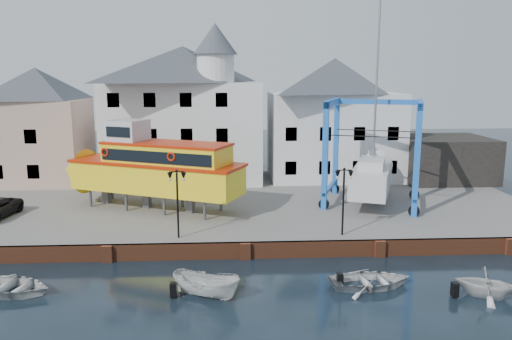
{
  "coord_description": "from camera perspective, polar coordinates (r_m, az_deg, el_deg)",
  "views": [
    {
      "loc": [
        -0.87,
        -27.83,
        10.68
      ],
      "look_at": [
        1.0,
        7.0,
        4.0
      ],
      "focal_mm": 35.0,
      "sensor_mm": 36.0,
      "label": 1
    }
  ],
  "objects": [
    {
      "name": "building_white_main",
      "position": [
        46.52,
        -8.05,
        6.62
      ],
      "size": [
        14.0,
        8.3,
        14.0
      ],
      "color": "silver",
      "rests_on": "hardstanding"
    },
    {
      "name": "tour_boat",
      "position": [
        37.2,
        -12.47,
        0.3
      ],
      "size": [
        14.94,
        9.36,
        6.45
      ],
      "rotation": [
        0.0,
        0.0,
        -0.43
      ],
      "color": "#59595E",
      "rests_on": "hardstanding"
    },
    {
      "name": "shed_dark",
      "position": [
        49.64,
        20.57,
        1.24
      ],
      "size": [
        8.0,
        7.0,
        4.0
      ],
      "primitive_type": "cube",
      "color": "black",
      "rests_on": "hardstanding"
    },
    {
      "name": "motorboat_c",
      "position": [
        27.59,
        24.81,
        -12.98
      ],
      "size": [
        3.85,
        3.66,
        1.59
      ],
      "primitive_type": "imported",
      "rotation": [
        0.0,
        0.0,
        1.12
      ],
      "color": "silver",
      "rests_on": "ground"
    },
    {
      "name": "hardstanding",
      "position": [
        40.15,
        -1.73,
        -3.85
      ],
      "size": [
        44.0,
        22.0,
        1.0
      ],
      "primitive_type": "cube",
      "color": "#62605E",
      "rests_on": "ground"
    },
    {
      "name": "motorboat_d",
      "position": [
        28.37,
        -26.39,
        -12.46
      ],
      "size": [
        5.09,
        4.2,
        0.92
      ],
      "primitive_type": "imported",
      "rotation": [
        0.0,
        0.0,
        1.31
      ],
      "color": "silver",
      "rests_on": "ground"
    },
    {
      "name": "lamp_post_right",
      "position": [
        30.54,
        10.01,
        -1.63
      ],
      "size": [
        1.12,
        0.32,
        4.2
      ],
      "color": "black",
      "rests_on": "hardstanding"
    },
    {
      "name": "travel_lift",
      "position": [
        39.39,
        13.23,
        0.07
      ],
      "size": [
        8.54,
        10.28,
        15.14
      ],
      "rotation": [
        0.0,
        0.0,
        -0.36
      ],
      "color": "blue",
      "rests_on": "hardstanding"
    },
    {
      "name": "building_pink",
      "position": [
        49.14,
        -23.54,
        4.65
      ],
      "size": [
        8.0,
        7.0,
        10.3
      ],
      "color": "tan",
      "rests_on": "hardstanding"
    },
    {
      "name": "ground",
      "position": [
        29.82,
        -1.22,
        -10.14
      ],
      "size": [
        140.0,
        140.0,
        0.0
      ],
      "primitive_type": "plane",
      "color": "black",
      "rests_on": "ground"
    },
    {
      "name": "motorboat_b",
      "position": [
        26.92,
        12.94,
        -12.82
      ],
      "size": [
        4.44,
        3.35,
        0.87
      ],
      "primitive_type": "imported",
      "rotation": [
        0.0,
        0.0,
        1.66
      ],
      "color": "silver",
      "rests_on": "ground"
    },
    {
      "name": "lamp_post_left",
      "position": [
        29.92,
        -9.01,
        -1.86
      ],
      "size": [
        1.12,
        0.32,
        4.2
      ],
      "color": "black",
      "rests_on": "hardstanding"
    },
    {
      "name": "building_white_right",
      "position": [
        48.03,
        8.84,
        5.84
      ],
      "size": [
        12.0,
        8.0,
        11.2
      ],
      "color": "silver",
      "rests_on": "hardstanding"
    },
    {
      "name": "motorboat_a",
      "position": [
        25.29,
        -5.69,
        -14.19
      ],
      "size": [
        3.88,
        2.84,
        1.41
      ],
      "primitive_type": "imported",
      "rotation": [
        0.0,
        0.0,
        1.12
      ],
      "color": "silver",
      "rests_on": "ground"
    },
    {
      "name": "quay_wall",
      "position": [
        29.75,
        -1.23,
        -9.17
      ],
      "size": [
        44.0,
        0.47,
        1.0
      ],
      "color": "brown",
      "rests_on": "ground"
    }
  ]
}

